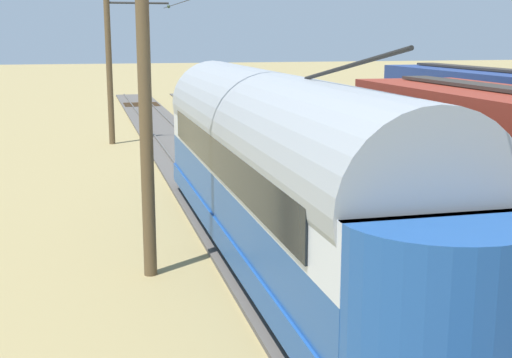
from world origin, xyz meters
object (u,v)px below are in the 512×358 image
vintage_streetcar (273,164)px  coach_adjacent (505,127)px  switch_stand (397,126)px  catenary_pole_foreground (111,67)px  track_end_bumper (379,138)px  catenary_pole_mid_near (150,106)px

vintage_streetcar → coach_adjacent: size_ratio=1.38×
coach_adjacent → switch_stand: 11.82m
coach_adjacent → catenary_pole_foreground: bearing=-48.8°
vintage_streetcar → track_end_bumper: vintage_streetcar is taller
vintage_streetcar → catenary_pole_foreground: size_ratio=2.53×
catenary_pole_foreground → catenary_pole_mid_near: same height
coach_adjacent → catenary_pole_foreground: (12.00, -13.69, 1.50)m
switch_stand → track_end_bumper: size_ratio=0.69×
vintage_streetcar → catenary_pole_foreground: (2.77, -18.68, 1.40)m
switch_stand → catenary_pole_foreground: bearing=-8.6°
catenary_pole_foreground → track_end_bumper: 12.99m
track_end_bumper → vintage_streetcar: bearing=58.3°
vintage_streetcar → track_end_bumper: size_ratio=9.80×
catenary_pole_foreground → switch_stand: bearing=171.4°
coach_adjacent → track_end_bumper: (0.00, -9.92, -1.76)m
catenary_pole_mid_near → track_end_bumper: 19.71m
catenary_pole_mid_near → track_end_bumper: bearing=-128.1°
coach_adjacent → catenary_pole_mid_near: 13.23m
catenary_pole_foreground → switch_stand: 14.20m
catenary_pole_mid_near → switch_stand: 22.03m
catenary_pole_mid_near → switch_stand: size_ratio=5.65×
vintage_streetcar → coach_adjacent: (-9.23, -4.99, -0.10)m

